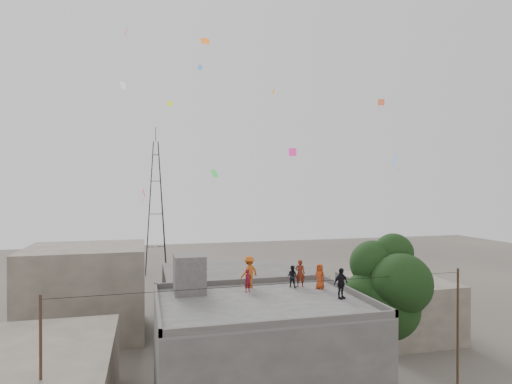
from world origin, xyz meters
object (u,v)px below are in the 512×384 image
tree (388,289)px  person_dark_adult (341,283)px  transmission_tower (156,207)px  person_red_adult (300,273)px  stair_head_box (189,274)px

tree → person_dark_adult: size_ratio=5.94×
transmission_tower → person_red_adult: transmission_tower is taller
stair_head_box → person_dark_adult: 7.86m
person_dark_adult → transmission_tower: bearing=81.9°
stair_head_box → person_dark_adult: stair_head_box is taller
person_red_adult → stair_head_box: bearing=25.3°
transmission_tower → person_red_adult: bearing=-79.5°
person_red_adult → person_dark_adult: bearing=135.6°
transmission_tower → person_dark_adult: transmission_tower is taller
stair_head_box → transmission_tower: transmission_tower is taller
transmission_tower → person_red_adult: (6.96, -37.52, -2.22)m
tree → person_red_adult: 4.85m
transmission_tower → person_red_adult: 38.22m
tree → transmission_tower: (-11.37, 39.40, 2.97)m
stair_head_box → person_dark_adult: (7.21, -3.12, -0.23)m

